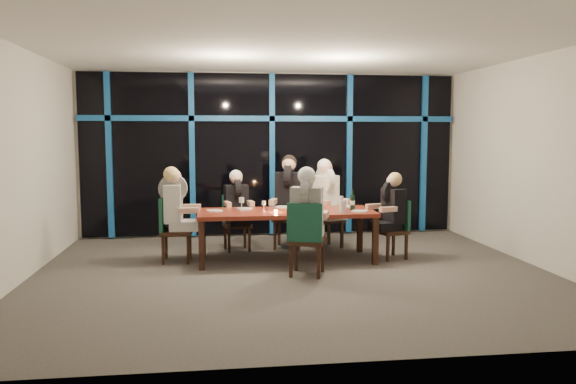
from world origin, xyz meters
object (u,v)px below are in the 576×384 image
Objects in this scene: chair_far_left at (236,219)px; diner_end_right at (392,203)px; chair_near_mid at (306,235)px; diner_far_right at (326,190)px; diner_near_mid at (307,205)px; diner_far_left at (237,198)px; wine_bottle at (352,202)px; chair_far_mid at (290,212)px; chair_end_left at (171,226)px; diner_end_left at (176,200)px; dining_table at (286,215)px; chair_end_right at (395,226)px; water_pitcher at (342,206)px; diner_far_mid at (289,188)px; chair_far_right at (323,214)px.

chair_far_left is 1.02× the size of diner_end_right.
chair_near_mid is 1.73m from diner_end_right.
diner_near_mid is (-0.60, -1.74, -0.01)m from diner_far_right.
diner_far_left is 0.90× the size of diner_near_mid.
wine_bottle is (0.21, -0.92, -0.09)m from diner_far_right.
chair_far_mid is at bearing 126.86° from wine_bottle.
chair_end_left is 3.08× the size of wine_bottle.
diner_end_left reaches higher than chair_end_left.
chair_end_left reaches higher than chair_far_left.
chair_far_mid is at bearing -71.98° from chair_near_mid.
diner_far_right is 1.12× the size of diner_end_right.
wine_bottle is (0.99, -0.07, 0.19)m from dining_table.
water_pitcher is at bearing -93.12° from chair_end_right.
chair_near_mid is at bearing 90.00° from diner_near_mid.
chair_far_mid is 1.08× the size of diner_near_mid.
diner_far_mid is 1.81m from diner_near_mid.
diner_end_right reaches higher than wine_bottle.
diner_far_right reaches higher than diner_far_left.
diner_near_mid is at bearing -77.19° from diner_end_right.
chair_far_mid reaches higher than chair_far_left.
diner_end_left reaches higher than diner_far_left.
diner_end_left is (-1.78, -0.80, -0.08)m from diner_far_mid.
chair_near_mid is 1.02× the size of diner_far_right.
diner_far_left is (-2.37, 0.86, 0.35)m from chair_end_right.
diner_far_right reaches higher than chair_far_left.
chair_far_right is 1.07× the size of diner_end_left.
diner_far_mid is 1.30m from wine_bottle.
diner_near_mid is (-1.50, -0.84, 0.45)m from chair_end_right.
diner_end_left reaches higher than chair_end_right.
chair_end_left is 3.37m from chair_end_right.
wine_bottle reaches higher than chair_far_right.
chair_far_right is 1.35m from chair_end_right.
water_pitcher is (0.79, -0.27, 0.16)m from dining_table.
chair_near_mid is 2.00m from diner_far_left.
chair_far_right is at bearing -153.71° from chair_end_right.
diner_far_left reaches higher than chair_far_right.
diner_end_left reaches higher than chair_far_mid.
diner_end_right reaches higher than chair_far_left.
wine_bottle is (0.85, 0.90, 0.32)m from chair_near_mid.
chair_near_mid is (-0.04, -1.98, -0.03)m from chair_far_mid.
diner_near_mid is at bearing -77.75° from chair_end_right.
diner_near_mid is at bearing -133.10° from diner_far_right.
chair_end_left reaches higher than chair_end_right.
chair_far_left is 2.04m from diner_near_mid.
chair_far_right is 1.99m from chair_near_mid.
chair_far_right is 2.57m from chair_end_left.
chair_far_right is at bearing 9.14° from chair_far_mid.
water_pitcher is at bearing -47.34° from chair_far_left.
diner_near_mid is at bearing -73.62° from chair_far_mid.
wine_bottle is (-0.61, 0.00, 0.01)m from diner_end_right.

